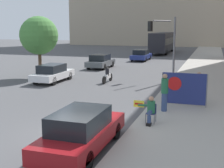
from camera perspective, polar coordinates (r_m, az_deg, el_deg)
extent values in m
plane|color=#4F4F51|center=(12.69, -6.57, -9.27)|extent=(160.00, 160.00, 0.00)
cube|color=#A8A399|center=(26.18, 15.84, 0.86)|extent=(4.42, 90.00, 0.17)
cylinder|color=#474C56|center=(13.50, 6.18, -6.36)|extent=(0.03, 0.03, 0.40)
cylinder|color=#474C56|center=(13.43, 7.73, -6.48)|extent=(0.03, 0.03, 0.40)
cylinder|color=#474C56|center=(13.85, 6.50, -5.94)|extent=(0.03, 0.03, 0.40)
cylinder|color=#474C56|center=(13.78, 8.01, -6.05)|extent=(0.03, 0.03, 0.40)
cube|color=navy|center=(13.58, 7.13, -5.35)|extent=(0.40, 0.40, 0.02)
cube|color=navy|center=(13.71, 7.30, -4.34)|extent=(0.40, 0.02, 0.38)
cylinder|color=#334775|center=(13.40, 7.00, -5.12)|extent=(0.18, 0.42, 0.18)
cylinder|color=#334775|center=(13.29, 6.79, -6.65)|extent=(0.16, 0.16, 0.40)
cube|color=black|center=(13.28, 6.73, -7.35)|extent=(0.20, 0.28, 0.10)
cylinder|color=#236642|center=(13.54, 7.18, -4.22)|extent=(0.34, 0.34, 0.52)
sphere|color=tan|center=(13.45, 7.21, -2.69)|extent=(0.22, 0.22, 0.22)
cylinder|color=#236642|center=(13.51, 5.75, -3.87)|extent=(0.45, 0.09, 0.09)
cube|color=yellow|center=(13.54, 4.92, -3.63)|extent=(0.46, 0.02, 0.29)
cube|color=#AD1414|center=(13.53, 4.91, -3.64)|extent=(0.35, 0.01, 0.07)
cylinder|color=#334775|center=(15.51, 9.53, -3.28)|extent=(0.28, 0.28, 0.90)
cylinder|color=#236642|center=(15.34, 9.62, -0.35)|extent=(0.34, 0.34, 0.71)
sphere|color=tan|center=(15.26, 9.68, 1.41)|extent=(0.24, 0.24, 0.24)
cylinder|color=black|center=(17.46, 15.44, -2.08)|extent=(0.28, 0.28, 0.84)
cylinder|color=#9E9EA3|center=(17.31, 15.56, 0.35)|extent=(0.34, 0.34, 0.66)
sphere|color=tan|center=(17.25, 15.63, 1.79)|extent=(0.22, 0.22, 0.22)
cylinder|color=slate|center=(16.75, 9.19, -0.79)|extent=(0.06, 0.06, 1.74)
cylinder|color=slate|center=(16.56, 16.94, -1.24)|extent=(0.06, 0.06, 1.74)
cube|color=navy|center=(16.61, 13.05, -0.84)|extent=(2.26, 0.02, 1.64)
cylinder|color=red|center=(16.59, 11.37, 0.08)|extent=(0.72, 0.01, 0.72)
cylinder|color=slate|center=(25.03, 11.29, 6.42)|extent=(0.16, 0.16, 4.84)
cylinder|color=slate|center=(25.62, 9.19, 11.32)|extent=(1.09, 2.18, 0.11)
cube|color=black|center=(26.29, 7.00, 10.43)|extent=(0.40, 0.40, 0.84)
sphere|color=green|center=(26.29, 6.99, 9.82)|extent=(0.18, 0.18, 0.18)
cube|color=maroon|center=(11.03, -5.45, -9.31)|extent=(1.73, 4.64, 0.55)
cube|color=black|center=(10.68, -5.91, -6.60)|extent=(1.49, 2.41, 0.65)
cylinder|color=black|center=(12.63, -5.98, -7.81)|extent=(0.22, 0.64, 0.64)
cylinder|color=black|center=(12.12, 0.64, -8.55)|extent=(0.22, 0.64, 0.64)
cylinder|color=black|center=(10.25, -12.70, -12.46)|extent=(0.22, 0.64, 0.64)
cylinder|color=black|center=(9.61, -4.69, -13.83)|extent=(0.22, 0.64, 0.64)
cube|color=white|center=(24.87, -10.73, 1.61)|extent=(1.73, 4.31, 0.51)
cube|color=black|center=(24.64, -10.97, 2.84)|extent=(1.49, 2.24, 0.61)
cylinder|color=black|center=(26.42, -10.76, 1.67)|extent=(0.22, 0.64, 0.64)
cylinder|color=black|center=(25.73, -7.81, 1.52)|extent=(0.22, 0.64, 0.64)
cylinder|color=black|center=(24.15, -13.81, 0.73)|extent=(0.22, 0.64, 0.64)
cylinder|color=black|center=(23.39, -10.66, 0.55)|extent=(0.22, 0.64, 0.64)
cube|color=#565B60|center=(32.57, -2.09, 3.87)|extent=(1.89, 4.18, 0.54)
cube|color=black|center=(32.36, -2.20, 4.87)|extent=(1.62, 2.18, 0.64)
cylinder|color=black|center=(34.10, -2.65, 3.78)|extent=(0.22, 0.64, 0.64)
cylinder|color=black|center=(33.54, 0.01, 3.69)|extent=(0.22, 0.64, 0.64)
cylinder|color=black|center=(31.70, -4.32, 3.26)|extent=(0.22, 0.64, 0.64)
cylinder|color=black|center=(31.11, -1.48, 3.15)|extent=(0.22, 0.64, 0.64)
cube|color=navy|center=(40.15, 5.37, 5.06)|extent=(1.88, 4.61, 0.52)
cube|color=black|center=(39.92, 5.33, 5.85)|extent=(1.61, 2.40, 0.62)
cylinder|color=black|center=(41.75, 4.69, 4.98)|extent=(0.22, 0.64, 0.64)
cylinder|color=black|center=(41.39, 6.93, 4.89)|extent=(0.22, 0.64, 0.64)
cylinder|color=black|center=(38.99, 3.71, 4.61)|extent=(0.22, 0.64, 0.64)
cylinder|color=black|center=(38.61, 6.09, 4.52)|extent=(0.22, 0.64, 0.64)
cube|color=#232328|center=(51.97, 9.32, 7.67)|extent=(2.50, 12.41, 2.88)
cube|color=black|center=(51.97, 9.33, 7.87)|extent=(2.52, 11.79, 0.93)
cylinder|color=black|center=(56.02, 8.78, 6.48)|extent=(0.30, 1.04, 1.04)
cylinder|color=black|center=(55.70, 11.03, 6.39)|extent=(0.30, 1.04, 1.04)
cylinder|color=black|center=(48.46, 7.27, 5.92)|extent=(0.30, 1.04, 1.04)
cylinder|color=black|center=(48.10, 9.86, 5.82)|extent=(0.30, 1.04, 1.04)
cube|color=white|center=(24.13, -0.84, 1.42)|extent=(0.24, 0.95, 0.32)
cylinder|color=black|center=(24.04, -0.88, 2.14)|extent=(0.28, 0.28, 0.50)
sphere|color=black|center=(24.00, -0.88, 2.77)|extent=(0.24, 0.24, 0.24)
cylinder|color=black|center=(24.90, -0.25, 1.28)|extent=(0.10, 0.60, 0.60)
cylinder|color=black|center=(23.43, -1.47, 0.69)|extent=(0.10, 0.60, 0.60)
cylinder|color=brown|center=(27.25, -13.02, 3.73)|extent=(0.28, 0.28, 2.42)
sphere|color=#47843D|center=(27.08, -13.23, 8.64)|extent=(3.21, 3.21, 3.21)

